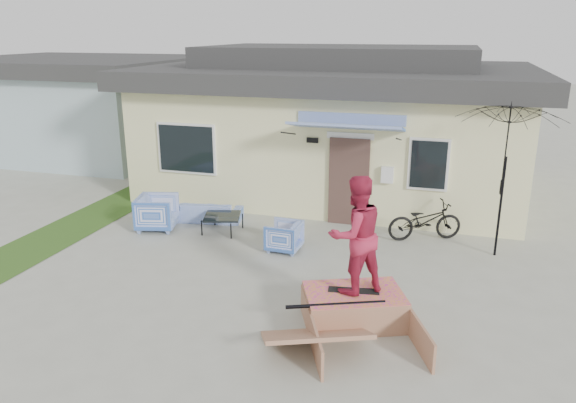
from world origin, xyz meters
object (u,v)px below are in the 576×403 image
(loveseat, at_px, (209,208))
(bicycle, at_px, (425,217))
(patio_umbrella, at_px, (504,174))
(coffee_table, at_px, (223,224))
(armchair_left, at_px, (157,211))
(skate_ramp, at_px, (354,307))
(skater, at_px, (356,233))
(armchair_right, at_px, (284,235))
(skateboard, at_px, (354,290))

(loveseat, xyz_separation_m, bicycle, (5.14, 0.22, 0.22))
(patio_umbrella, bearing_deg, coffee_table, -176.65)
(armchair_left, bearing_deg, skate_ramp, -133.91)
(bicycle, bearing_deg, patio_umbrella, -132.67)
(bicycle, height_order, skater, skater)
(loveseat, bearing_deg, skater, 128.51)
(loveseat, xyz_separation_m, armchair_left, (-0.90, -0.89, 0.13))
(coffee_table, bearing_deg, armchair_left, -170.24)
(coffee_table, distance_m, skater, 5.00)
(loveseat, distance_m, bicycle, 5.15)
(armchair_left, bearing_deg, bicycle, -93.81)
(loveseat, relative_size, armchair_left, 1.82)
(bicycle, bearing_deg, skater, 143.62)
(armchair_right, bearing_deg, bicycle, 120.84)
(loveseat, relative_size, skateboard, 2.01)
(coffee_table, bearing_deg, armchair_right, -21.57)
(armchair_right, relative_size, patio_umbrella, 0.28)
(bicycle, xyz_separation_m, patio_umbrella, (1.48, -0.50, 1.22))
(armchair_left, height_order, patio_umbrella, patio_umbrella)
(armchair_right, bearing_deg, coffee_table, -109.10)
(patio_umbrella, relative_size, skateboard, 3.09)
(patio_umbrella, bearing_deg, bicycle, 161.47)
(armchair_right, relative_size, skater, 0.37)
(bicycle, relative_size, skater, 0.88)
(armchair_left, xyz_separation_m, armchair_right, (3.23, -0.41, -0.10))
(skater, bearing_deg, armchair_left, -69.80)
(armchair_left, bearing_deg, armchair_right, -111.42)
(bicycle, relative_size, patio_umbrella, 0.67)
(skater, bearing_deg, armchair_right, -92.66)
(armchair_left, xyz_separation_m, skate_ramp, (5.19, -2.96, -0.19))
(skateboard, distance_m, skater, 0.97)
(loveseat, bearing_deg, armchair_left, 35.06)
(patio_umbrella, bearing_deg, skate_ramp, -123.15)
(skateboard, bearing_deg, skater, 164.04)
(loveseat, xyz_separation_m, armchair_right, (2.33, -1.30, 0.03))
(armchair_left, bearing_deg, loveseat, -59.36)
(skate_ramp, bearing_deg, armchair_right, 104.49)
(patio_umbrella, height_order, skater, skater)
(armchair_right, bearing_deg, skater, 40.21)
(skate_ramp, bearing_deg, skater, 90.00)
(skateboard, bearing_deg, coffee_table, 130.05)
(patio_umbrella, relative_size, skate_ramp, 1.22)
(bicycle, bearing_deg, armchair_left, 76.26)
(armchair_left, height_order, skater, skater)
(armchair_left, relative_size, patio_umbrella, 0.36)
(coffee_table, bearing_deg, loveseat, 135.19)
(bicycle, xyz_separation_m, skater, (-0.87, -4.02, 0.97))
(skateboard, xyz_separation_m, skater, (-0.00, 0.00, 0.97))
(armchair_left, bearing_deg, coffee_table, -94.47)
(loveseat, bearing_deg, skate_ramp, 128.29)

